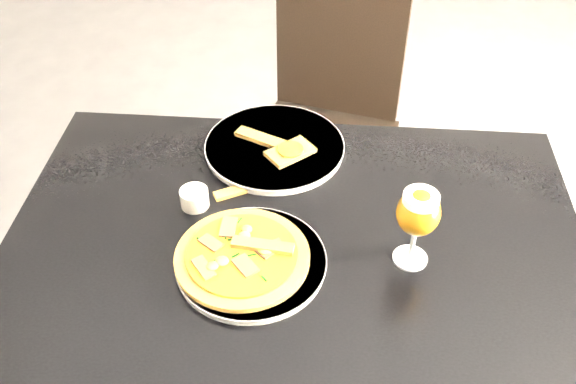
# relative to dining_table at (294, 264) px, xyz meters

# --- Properties ---
(dining_table) EXTENTS (1.23, 0.85, 0.75)m
(dining_table) POSITION_rel_dining_table_xyz_m (0.00, 0.00, 0.00)
(dining_table) COLOR black
(dining_table) RESTS_ON ground
(chair_far) EXTENTS (0.49, 0.49, 0.91)m
(chair_far) POSITION_rel_dining_table_xyz_m (0.02, 0.73, -0.16)
(chair_far) COLOR black
(chair_far) RESTS_ON ground
(plate_main) EXTENTS (0.37, 0.37, 0.02)m
(plate_main) POSITION_rel_dining_table_xyz_m (-0.08, -0.09, 0.10)
(plate_main) COLOR silver
(plate_main) RESTS_ON dining_table
(pizza) EXTENTS (0.27, 0.27, 0.03)m
(pizza) POSITION_rel_dining_table_xyz_m (-0.09, -0.09, 0.11)
(pizza) COLOR #995B24
(pizza) RESTS_ON plate_main
(plate_second) EXTENTS (0.41, 0.41, 0.02)m
(plate_second) POSITION_rel_dining_table_xyz_m (-0.08, 0.28, 0.10)
(plate_second) COLOR silver
(plate_second) RESTS_ON dining_table
(crust_scraps) EXTENTS (0.20, 0.14, 0.02)m
(crust_scraps) POSITION_rel_dining_table_xyz_m (-0.06, 0.26, 0.11)
(crust_scraps) COLOR #995B24
(crust_scraps) RESTS_ON plate_second
(loose_crust) EXTENTS (0.11, 0.08, 0.01)m
(loose_crust) POSITION_rel_dining_table_xyz_m (-0.14, 0.12, 0.09)
(loose_crust) COLOR #995B24
(loose_crust) RESTS_ON dining_table
(sauce_cup) EXTENTS (0.06, 0.06, 0.04)m
(sauce_cup) POSITION_rel_dining_table_xyz_m (-0.23, 0.06, 0.11)
(sauce_cup) COLOR beige
(sauce_cup) RESTS_ON dining_table
(beer_glass) EXTENTS (0.08, 0.08, 0.18)m
(beer_glass) POSITION_rel_dining_table_xyz_m (0.24, -0.04, 0.22)
(beer_glass) COLOR silver
(beer_glass) RESTS_ON dining_table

